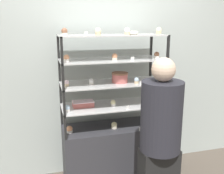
% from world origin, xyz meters
% --- Properties ---
extents(back_wall, '(8.00, 0.05, 2.60)m').
position_xyz_m(back_wall, '(0.00, 0.37, 1.30)').
color(back_wall, '#A8B2AD').
rests_on(back_wall, ground_plane).
extents(display_base, '(1.11, 0.45, 0.69)m').
position_xyz_m(display_base, '(0.00, 0.00, 0.35)').
color(display_base, '#333338').
rests_on(display_base, ground_plane).
extents(display_riser_lower, '(1.11, 0.45, 0.26)m').
position_xyz_m(display_riser_lower, '(0.00, 0.00, 0.93)').
color(display_riser_lower, black).
rests_on(display_riser_lower, display_base).
extents(display_riser_middle, '(1.11, 0.45, 0.26)m').
position_xyz_m(display_riser_middle, '(0.00, 0.00, 1.19)').
color(display_riser_middle, black).
rests_on(display_riser_middle, display_riser_lower).
extents(display_riser_upper, '(1.11, 0.45, 0.26)m').
position_xyz_m(display_riser_upper, '(0.00, 0.00, 1.44)').
color(display_riser_upper, black).
rests_on(display_riser_upper, display_riser_middle).
extents(display_riser_top, '(1.11, 0.45, 0.26)m').
position_xyz_m(display_riser_top, '(0.00, 0.00, 1.70)').
color(display_riser_top, black).
rests_on(display_riser_top, display_riser_upper).
extents(layer_cake_centerpiece, '(0.18, 0.18, 0.11)m').
position_xyz_m(layer_cake_centerpiece, '(0.08, -0.02, 1.26)').
color(layer_cake_centerpiece, '#C66660').
rests_on(layer_cake_centerpiece, display_riser_middle).
extents(sheet_cake_frosted, '(0.23, 0.13, 0.06)m').
position_xyz_m(sheet_cake_frosted, '(-0.32, 0.03, 0.98)').
color(sheet_cake_frosted, '#C66660').
rests_on(sheet_cake_frosted, display_riser_lower).
extents(cupcake_0, '(0.07, 0.07, 0.08)m').
position_xyz_m(cupcake_0, '(-0.48, -0.04, 0.73)').
color(cupcake_0, white).
rests_on(cupcake_0, display_base).
extents(cupcake_1, '(0.07, 0.07, 0.08)m').
position_xyz_m(cupcake_1, '(0.01, -0.06, 0.73)').
color(cupcake_1, beige).
rests_on(cupcake_1, display_base).
extents(cupcake_2, '(0.07, 0.07, 0.08)m').
position_xyz_m(cupcake_2, '(0.51, -0.05, 0.73)').
color(cupcake_2, '#CCB28C').
rests_on(cupcake_2, display_base).
extents(price_tag_0, '(0.04, 0.00, 0.04)m').
position_xyz_m(price_tag_0, '(0.27, -0.21, 0.71)').
color(price_tag_0, white).
rests_on(price_tag_0, display_base).
extents(cupcake_3, '(0.06, 0.06, 0.07)m').
position_xyz_m(cupcake_3, '(-0.50, -0.09, 0.98)').
color(cupcake_3, white).
rests_on(cupcake_3, display_riser_lower).
extents(cupcake_4, '(0.06, 0.06, 0.07)m').
position_xyz_m(cupcake_4, '(-0.00, -0.04, 0.98)').
color(cupcake_4, white).
rests_on(cupcake_4, display_riser_lower).
extents(cupcake_5, '(0.06, 0.06, 0.07)m').
position_xyz_m(cupcake_5, '(0.50, -0.10, 0.98)').
color(cupcake_5, white).
rests_on(cupcake_5, display_riser_lower).
extents(price_tag_1, '(0.04, 0.00, 0.04)m').
position_xyz_m(price_tag_1, '(0.11, -0.21, 0.97)').
color(price_tag_1, white).
rests_on(price_tag_1, display_riser_lower).
extents(cupcake_6, '(0.05, 0.05, 0.07)m').
position_xyz_m(cupcake_6, '(-0.49, -0.04, 1.23)').
color(cupcake_6, '#CCB28C').
rests_on(cupcake_6, display_riser_middle).
extents(cupcake_7, '(0.05, 0.05, 0.07)m').
position_xyz_m(cupcake_7, '(-0.24, -0.03, 1.23)').
color(cupcake_7, white).
rests_on(cupcake_7, display_riser_middle).
extents(cupcake_8, '(0.05, 0.05, 0.07)m').
position_xyz_m(cupcake_8, '(0.24, -0.11, 1.23)').
color(cupcake_8, '#CCB28C').
rests_on(cupcake_8, display_riser_middle).
extents(cupcake_9, '(0.05, 0.05, 0.07)m').
position_xyz_m(cupcake_9, '(0.50, -0.12, 1.23)').
color(cupcake_9, '#CCB28C').
rests_on(cupcake_9, display_riser_middle).
extents(price_tag_2, '(0.04, 0.00, 0.04)m').
position_xyz_m(price_tag_2, '(0.26, -0.21, 1.23)').
color(price_tag_2, white).
rests_on(price_tag_2, display_riser_middle).
extents(cupcake_10, '(0.06, 0.06, 0.07)m').
position_xyz_m(cupcake_10, '(-0.49, -0.05, 1.49)').
color(cupcake_10, white).
rests_on(cupcake_10, display_riser_upper).
extents(cupcake_11, '(0.06, 0.06, 0.07)m').
position_xyz_m(cupcake_11, '(0.01, -0.08, 1.49)').
color(cupcake_11, beige).
rests_on(cupcake_11, display_riser_upper).
extents(cupcake_12, '(0.06, 0.06, 0.07)m').
position_xyz_m(cupcake_12, '(0.49, -0.06, 1.49)').
color(cupcake_12, white).
rests_on(cupcake_12, display_riser_upper).
extents(price_tag_3, '(0.04, 0.00, 0.04)m').
position_xyz_m(price_tag_3, '(0.16, -0.21, 1.48)').
color(price_tag_3, white).
rests_on(price_tag_3, display_riser_upper).
extents(cupcake_13, '(0.06, 0.06, 0.07)m').
position_xyz_m(cupcake_13, '(-0.50, -0.09, 1.75)').
color(cupcake_13, beige).
rests_on(cupcake_13, display_riser_top).
extents(cupcake_14, '(0.06, 0.06, 0.07)m').
position_xyz_m(cupcake_14, '(-0.18, -0.12, 1.75)').
color(cupcake_14, '#CCB28C').
rests_on(cupcake_14, display_riser_top).
extents(cupcake_15, '(0.06, 0.06, 0.07)m').
position_xyz_m(cupcake_15, '(0.15, -0.04, 1.75)').
color(cupcake_15, '#CCB28C').
rests_on(cupcake_15, display_riser_top).
extents(cupcake_16, '(0.06, 0.06, 0.07)m').
position_xyz_m(cupcake_16, '(0.50, -0.07, 1.75)').
color(cupcake_16, '#CCB28C').
rests_on(cupcake_16, display_riser_top).
extents(price_tag_4, '(0.04, 0.00, 0.04)m').
position_xyz_m(price_tag_4, '(-0.31, -0.21, 1.74)').
color(price_tag_4, white).
rests_on(price_tag_4, display_riser_top).
extents(donut_glazed, '(0.12, 0.12, 0.04)m').
position_xyz_m(donut_glazed, '(0.23, -0.00, 1.73)').
color(donut_glazed, '#EFE5CC').
rests_on(donut_glazed, display_riser_top).
extents(customer_figure, '(0.36, 0.36, 1.56)m').
position_xyz_m(customer_figure, '(0.25, -0.71, 0.83)').
color(customer_figure, black).
rests_on(customer_figure, ground_plane).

